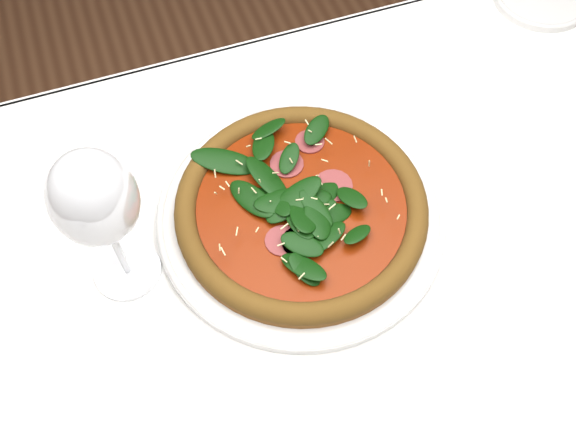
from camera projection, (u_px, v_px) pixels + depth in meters
name	position (u px, v px, depth m)	size (l,w,h in m)	color
ground	(296.00, 423.00, 1.42)	(6.00, 6.00, 0.00)	brown
dining_table	(302.00, 306.00, 0.87)	(1.21, 0.81, 0.75)	white
plate	(301.00, 213.00, 0.82)	(0.37, 0.37, 0.02)	silver
pizza	(301.00, 205.00, 0.80)	(0.41, 0.41, 0.04)	#966424
wine_glass	(95.00, 201.00, 0.65)	(0.09, 0.09, 0.22)	white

